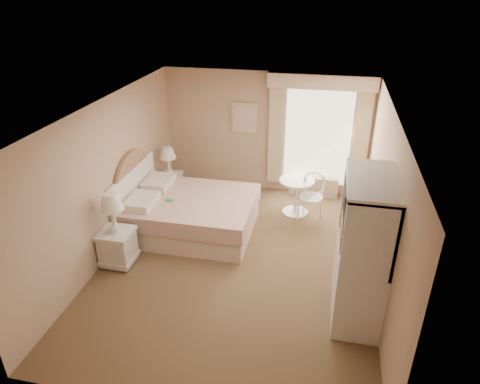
% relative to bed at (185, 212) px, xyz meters
% --- Properties ---
extents(room, '(4.21, 5.51, 2.51)m').
position_rel_bed_xyz_m(room, '(1.12, -0.74, 0.88)').
color(room, brown).
rests_on(room, ground).
extents(window, '(2.05, 0.22, 2.51)m').
position_rel_bed_xyz_m(window, '(2.17, 1.91, 0.97)').
color(window, white).
rests_on(window, room).
extents(framed_art, '(0.52, 0.04, 0.62)m').
position_rel_bed_xyz_m(framed_art, '(0.67, 1.97, 1.18)').
color(framed_art, '#D0B680').
rests_on(framed_art, room).
extents(bed, '(2.20, 1.73, 1.53)m').
position_rel_bed_xyz_m(bed, '(0.00, 0.00, 0.00)').
color(bed, '#D6A68B').
rests_on(bed, room).
extents(nightstand_near, '(0.51, 0.51, 1.23)m').
position_rel_bed_xyz_m(nightstand_near, '(-0.72, -1.18, 0.10)').
color(nightstand_near, silver).
rests_on(nightstand_near, room).
extents(nightstand_far, '(0.45, 0.45, 1.09)m').
position_rel_bed_xyz_m(nightstand_far, '(-0.72, 1.19, 0.04)').
color(nightstand_far, silver).
rests_on(nightstand_far, room).
extents(round_table, '(0.66, 0.66, 0.70)m').
position_rel_bed_xyz_m(round_table, '(1.87, 1.05, 0.10)').
color(round_table, white).
rests_on(round_table, room).
extents(cafe_chair, '(0.54, 0.54, 0.92)m').
position_rel_bed_xyz_m(cafe_chair, '(2.17, 0.91, 0.16)').
color(cafe_chair, white).
rests_on(cafe_chair, room).
extents(armoire, '(0.60, 1.21, 2.01)m').
position_rel_bed_xyz_m(armoire, '(2.93, -1.52, 0.46)').
color(armoire, silver).
rests_on(armoire, room).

